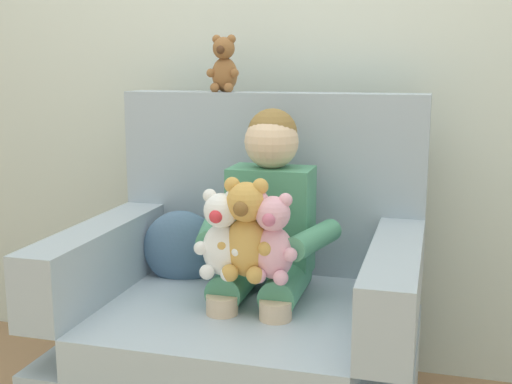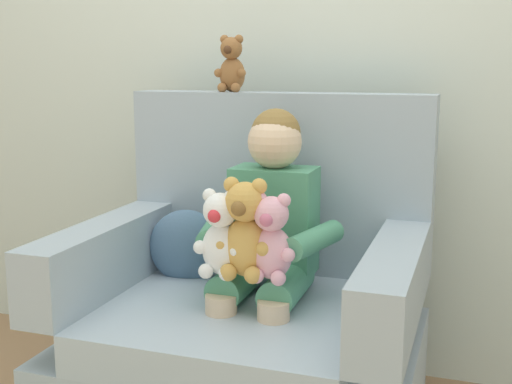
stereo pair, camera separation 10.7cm
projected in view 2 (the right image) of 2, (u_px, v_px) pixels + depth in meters
name	position (u px, v px, depth m)	size (l,w,h in m)	color
back_wall	(301.00, 26.00, 2.45)	(6.00, 0.10, 2.60)	silver
armchair	(250.00, 327.00, 2.10)	(1.05, 0.86, 1.07)	#9EADBC
seated_child	(268.00, 229.00, 2.03)	(0.45, 0.39, 0.82)	#4C9370
plush_pink	(271.00, 240.00, 1.85)	(0.15, 0.12, 0.25)	#EAA8BC
plush_honey	(245.00, 232.00, 1.87)	(0.17, 0.14, 0.29)	gold
plush_white	(221.00, 236.00, 1.89)	(0.15, 0.12, 0.26)	white
plush_brown_on_backrest	(232.00, 66.00, 2.28)	(0.12, 0.09, 0.20)	brown
throw_pillow	(187.00, 247.00, 2.24)	(0.26, 0.12, 0.26)	slate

